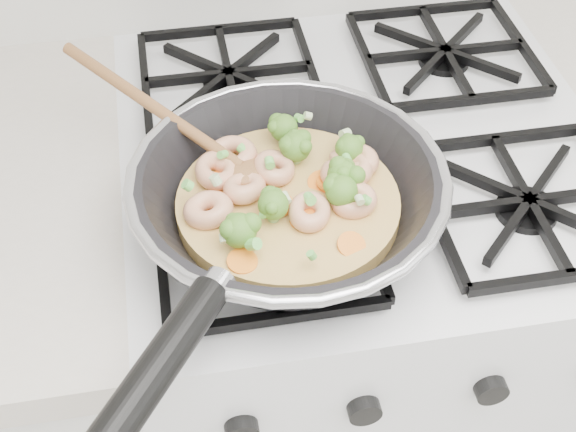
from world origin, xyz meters
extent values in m
cube|color=white|center=(0.00, 1.70, 0.45)|extent=(0.60, 0.60, 0.90)
cube|color=black|center=(0.00, 1.70, 0.91)|extent=(0.56, 0.56, 0.02)
torus|color=silver|center=(-0.12, 1.56, 0.98)|extent=(0.34, 0.34, 0.01)
cylinder|color=black|center=(-0.27, 1.36, 0.98)|extent=(0.13, 0.17, 0.03)
cylinder|color=tan|center=(-0.12, 1.56, 0.95)|extent=(0.24, 0.24, 0.02)
ellipsoid|color=#905D34|center=(-0.16, 1.60, 0.97)|extent=(0.07, 0.07, 0.02)
cylinder|color=#905D34|center=(-0.25, 1.70, 0.99)|extent=(0.19, 0.20, 0.06)
torus|color=#DDA983|center=(-0.10, 1.53, 0.97)|extent=(0.07, 0.07, 0.02)
torus|color=#DDA983|center=(-0.06, 1.58, 0.97)|extent=(0.07, 0.07, 0.03)
torus|color=#DDA983|center=(-0.13, 1.60, 0.97)|extent=(0.06, 0.06, 0.03)
torus|color=#DDA983|center=(-0.16, 1.58, 0.97)|extent=(0.07, 0.07, 0.03)
torus|color=#DDA983|center=(-0.06, 1.54, 0.97)|extent=(0.05, 0.05, 0.03)
torus|color=#DDA983|center=(-0.17, 1.63, 0.97)|extent=(0.07, 0.07, 0.03)
torus|color=#DDA983|center=(-0.04, 1.60, 0.97)|extent=(0.08, 0.08, 0.03)
torus|color=#DDA983|center=(-0.05, 1.59, 0.97)|extent=(0.06, 0.06, 0.03)
torus|color=#DDA983|center=(-0.19, 1.61, 0.97)|extent=(0.06, 0.06, 0.03)
torus|color=#DDA983|center=(-0.21, 1.55, 0.97)|extent=(0.06, 0.06, 0.03)
ellipsoid|color=#578F2E|center=(-0.14, 1.54, 0.98)|extent=(0.04, 0.04, 0.03)
ellipsoid|color=#578F2E|center=(-0.18, 1.51, 0.98)|extent=(0.05, 0.05, 0.04)
ellipsoid|color=#578F2E|center=(-0.05, 1.61, 0.98)|extent=(0.04, 0.04, 0.03)
ellipsoid|color=#578F2E|center=(-0.11, 1.66, 0.98)|extent=(0.04, 0.04, 0.03)
ellipsoid|color=#578F2E|center=(-0.06, 1.57, 0.98)|extent=(0.04, 0.04, 0.03)
ellipsoid|color=#578F2E|center=(-0.07, 1.54, 0.98)|extent=(0.04, 0.04, 0.03)
ellipsoid|color=#578F2E|center=(-0.10, 1.62, 0.98)|extent=(0.04, 0.04, 0.03)
cylinder|color=orange|center=(-0.08, 1.58, 0.96)|extent=(0.03, 0.03, 0.01)
cylinder|color=orange|center=(-0.16, 1.59, 0.96)|extent=(0.04, 0.04, 0.01)
cylinder|color=orange|center=(-0.13, 1.55, 0.96)|extent=(0.05, 0.05, 0.01)
cylinder|color=orange|center=(-0.19, 1.64, 0.96)|extent=(0.03, 0.03, 0.01)
cylinder|color=orange|center=(-0.20, 1.57, 0.96)|extent=(0.04, 0.04, 0.00)
cylinder|color=orange|center=(-0.07, 1.49, 0.96)|extent=(0.04, 0.04, 0.01)
cylinder|color=orange|center=(-0.08, 1.58, 0.96)|extent=(0.04, 0.04, 0.01)
cylinder|color=orange|center=(-0.18, 1.48, 0.96)|extent=(0.04, 0.04, 0.01)
cylinder|color=orange|center=(-0.19, 1.60, 0.96)|extent=(0.04, 0.04, 0.00)
cylinder|color=orange|center=(-0.11, 1.53, 0.96)|extent=(0.04, 0.04, 0.01)
cylinder|color=#BBD797|center=(-0.13, 1.54, 0.98)|extent=(0.01, 0.01, 0.01)
cylinder|color=#BBD797|center=(-0.08, 1.66, 0.99)|extent=(0.01, 0.01, 0.01)
cylinder|color=#BBD797|center=(-0.06, 1.52, 0.98)|extent=(0.01, 0.01, 0.01)
cylinder|color=#6BCC51|center=(-0.18, 1.62, 0.98)|extent=(0.01, 0.01, 0.01)
cylinder|color=#6BCC51|center=(-0.07, 1.57, 0.98)|extent=(0.01, 0.01, 0.01)
cylinder|color=#6BCC51|center=(-0.14, 1.59, 0.99)|extent=(0.01, 0.01, 0.01)
cylinder|color=#6BCC51|center=(-0.15, 1.53, 0.97)|extent=(0.01, 0.01, 0.01)
cylinder|color=#6BCC51|center=(-0.05, 1.52, 0.98)|extent=(0.01, 0.01, 0.01)
cylinder|color=#6BCC51|center=(-0.12, 1.46, 0.97)|extent=(0.01, 0.01, 0.01)
cylinder|color=#6BCC51|center=(-0.07, 1.56, 0.98)|extent=(0.01, 0.01, 0.01)
cylinder|color=#BBD797|center=(-0.20, 1.50, 0.97)|extent=(0.01, 0.01, 0.01)
cylinder|color=#6BCC51|center=(-0.17, 1.49, 0.98)|extent=(0.01, 0.01, 0.01)
cylinder|color=#6BCC51|center=(-0.09, 1.66, 0.98)|extent=(0.01, 0.01, 0.01)
cylinder|color=#BBD797|center=(-0.05, 1.63, 0.98)|extent=(0.01, 0.01, 0.01)
cylinder|color=#6BCC51|center=(-0.16, 1.63, 0.97)|extent=(0.01, 0.01, 0.01)
cylinder|color=#6BCC51|center=(-0.05, 1.59, 0.98)|extent=(0.01, 0.01, 0.01)
cylinder|color=#BBD797|center=(-0.19, 1.57, 0.99)|extent=(0.01, 0.01, 0.01)
cylinder|color=#6BCC51|center=(-0.22, 1.57, 0.99)|extent=(0.01, 0.01, 0.01)
cylinder|color=#6BCC51|center=(-0.10, 1.54, 0.98)|extent=(0.01, 0.01, 0.01)
camera|label=1|loc=(-0.23, 0.97, 1.54)|focal=50.12mm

